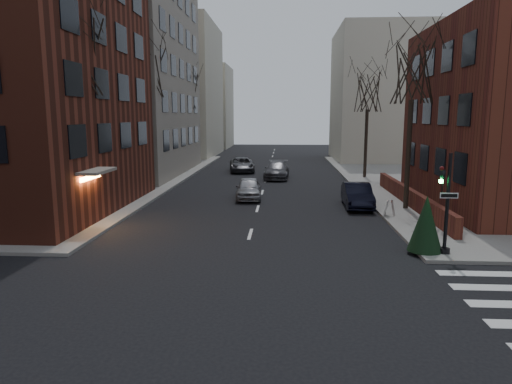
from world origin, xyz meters
TOP-DOWN VIEW (x-y plane):
  - ground at (0.00, 0.00)m, footprint 160.00×160.00m
  - building_left_tan at (-17.00, 34.00)m, footprint 18.00×18.00m
  - low_wall_right at (9.30, 19.00)m, footprint 0.35×16.00m
  - building_distant_la at (-15.00, 55.00)m, footprint 14.00×16.00m
  - building_distant_ra at (15.00, 50.00)m, footprint 14.00×14.00m
  - building_distant_lb at (-13.00, 72.00)m, footprint 10.00×12.00m
  - traffic_signal at (7.94, 8.99)m, footprint 0.76×0.44m
  - tree_left_a at (-8.80, 14.00)m, footprint 4.18×4.18m
  - tree_left_b at (-8.80, 26.00)m, footprint 4.40×4.40m
  - tree_left_c at (-8.80, 40.00)m, footprint 3.96×3.96m
  - tree_right_a at (8.80, 18.00)m, footprint 3.96×3.96m
  - tree_right_b at (8.80, 32.00)m, footprint 3.74×3.74m
  - streetlamp_near at (-8.20, 22.00)m, footprint 0.36×0.36m
  - streetlamp_far at (-8.20, 42.00)m, footprint 0.36×0.36m
  - parked_sedan at (6.08, 18.82)m, footprint 1.66×4.54m
  - car_lane_silver at (-0.80, 21.36)m, footprint 1.92×4.25m
  - car_lane_gray at (0.95, 31.55)m, footprint 2.35×5.27m
  - car_lane_far at (-2.63, 36.28)m, footprint 3.03×5.38m
  - sandwich_board at (7.37, 15.83)m, footprint 0.58×0.66m
  - evergreen_shrub at (7.30, 9.25)m, footprint 1.81×1.81m

SIDE VIEW (x-z plane):
  - ground at x=0.00m, z-range 0.00..0.00m
  - sandwich_board at x=7.37m, z-range 0.15..1.03m
  - low_wall_right at x=9.30m, z-range 0.15..1.15m
  - car_lane_silver at x=-0.80m, z-range 0.00..1.42m
  - car_lane_far at x=-2.63m, z-range 0.00..1.42m
  - parked_sedan at x=6.08m, z-range 0.00..1.48m
  - car_lane_gray at x=0.95m, z-range 0.00..1.50m
  - evergreen_shrub at x=7.30m, z-range 0.15..2.43m
  - traffic_signal at x=7.94m, z-range -0.09..3.91m
  - streetlamp_near at x=-8.20m, z-range 1.10..7.38m
  - streetlamp_far at x=-8.20m, z-range 1.10..7.38m
  - building_distant_lb at x=-13.00m, z-range 0.00..14.00m
  - tree_right_b at x=8.80m, z-range 3.00..12.18m
  - building_distant_ra at x=15.00m, z-range 0.00..16.00m
  - tree_left_c at x=-8.80m, z-range 3.17..12.89m
  - tree_right_a at x=8.80m, z-range 3.17..12.89m
  - tree_left_a at x=-8.80m, z-range 3.34..13.60m
  - tree_left_b at x=-8.80m, z-range 3.51..14.31m
  - building_distant_la at x=-15.00m, z-range 0.00..18.00m
  - building_left_tan at x=-17.00m, z-range 0.00..28.00m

